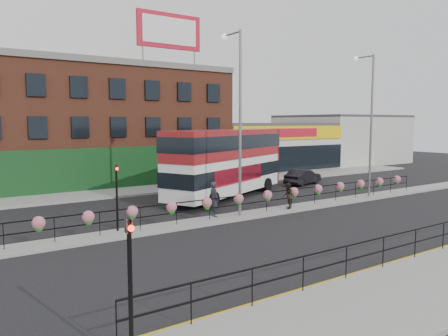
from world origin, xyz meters
TOP-DOWN VIEW (x-y plane):
  - ground at (0.00, 0.00)m, footprint 120.00×120.00m
  - north_pavement at (0.00, 12.00)m, footprint 60.00×4.00m
  - median at (0.00, 0.00)m, footprint 60.00×1.60m
  - yellow_line_inner at (0.00, -9.70)m, footprint 60.00×0.10m
  - yellow_line_outer at (0.00, -9.88)m, footprint 60.00×0.10m
  - brick_building at (-4.00, 19.96)m, footprint 25.00×12.21m
  - supermarket at (16.00, 19.90)m, footprint 15.00×12.25m
  - warehouse_east at (30.75, 20.00)m, footprint 14.50×12.00m
  - billboard at (2.50, 14.99)m, footprint 6.00×0.29m
  - median_railing at (0.00, 0.00)m, footprint 30.04×0.56m
  - south_railing at (-2.00, -10.10)m, footprint 20.04×0.05m
  - double_decker_bus at (2.24, 5.89)m, footprint 12.05×7.48m
  - car at (11.33, 7.47)m, footprint 3.54×4.81m
  - pedestrian_a at (-2.40, 0.47)m, footprint 0.76×0.54m
  - pedestrian_b at (2.48, -0.19)m, footprint 1.36×1.36m
  - lamp_column_west at (-1.02, 0.20)m, footprint 0.37×1.80m
  - lamp_column_east at (10.31, 0.13)m, footprint 0.36×1.74m
  - traffic_light_south at (-12.00, -11.01)m, footprint 0.15×0.28m
  - traffic_light_median at (-8.00, 0.39)m, footprint 0.15×0.28m

SIDE VIEW (x-z plane):
  - ground at x=0.00m, z-range 0.00..0.00m
  - yellow_line_inner at x=0.00m, z-range 0.00..0.01m
  - yellow_line_outer at x=0.00m, z-range 0.00..0.01m
  - north_pavement at x=0.00m, z-range 0.00..0.15m
  - median at x=0.00m, z-range 0.00..0.15m
  - car at x=11.33m, z-range 0.00..1.34m
  - pedestrian_b at x=2.48m, z-range 0.15..1.72m
  - south_railing at x=-2.00m, z-range 0.40..1.52m
  - median_railing at x=0.00m, z-range 0.43..1.66m
  - pedestrian_a at x=-2.40m, z-range 0.15..2.10m
  - traffic_light_south at x=-12.00m, z-range 0.64..4.29m
  - traffic_light_median at x=-8.00m, z-range 0.64..4.29m
  - supermarket at x=16.00m, z-range 0.00..5.30m
  - double_decker_bus at x=2.24m, z-range 0.55..5.40m
  - warehouse_east at x=30.75m, z-range 0.00..6.30m
  - brick_building at x=-4.00m, z-range -0.02..10.28m
  - lamp_column_east at x=10.31m, z-range 1.07..10.96m
  - lamp_column_west at x=-1.02m, z-range 1.10..11.33m
  - billboard at x=2.50m, z-range 10.98..15.38m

